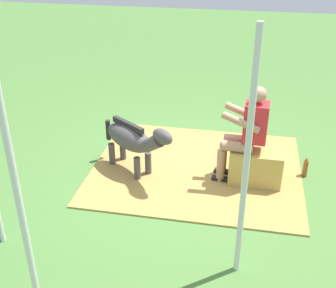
{
  "coord_description": "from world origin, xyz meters",
  "views": [
    {
      "loc": [
        -0.78,
        5.14,
        3.23
      ],
      "look_at": [
        0.18,
        0.17,
        0.55
      ],
      "focal_mm": 46.42,
      "sensor_mm": 36.0,
      "label": 1
    }
  ],
  "objects_px": {
    "person_seated": "(246,130)",
    "tent_pole_mid": "(18,196)",
    "hay_bale": "(255,166)",
    "pony_standing": "(133,139)",
    "tent_pole_left": "(246,164)",
    "soda_bottle": "(305,167)"
  },
  "relations": [
    {
      "from": "person_seated",
      "to": "tent_pole_mid",
      "type": "bearing_deg",
      "value": 55.97
    },
    {
      "from": "tent_pole_left",
      "to": "tent_pole_mid",
      "type": "xyz_separation_m",
      "value": [
        1.76,
        0.86,
        0.0
      ]
    },
    {
      "from": "tent_pole_left",
      "to": "tent_pole_mid",
      "type": "relative_size",
      "value": 1.0
    },
    {
      "from": "pony_standing",
      "to": "soda_bottle",
      "type": "height_order",
      "value": "pony_standing"
    },
    {
      "from": "tent_pole_mid",
      "to": "tent_pole_left",
      "type": "bearing_deg",
      "value": -153.91
    },
    {
      "from": "pony_standing",
      "to": "tent_pole_mid",
      "type": "relative_size",
      "value": 0.47
    },
    {
      "from": "pony_standing",
      "to": "tent_pole_left",
      "type": "height_order",
      "value": "tent_pole_left"
    },
    {
      "from": "pony_standing",
      "to": "tent_pole_left",
      "type": "bearing_deg",
      "value": 132.84
    },
    {
      "from": "tent_pole_mid",
      "to": "pony_standing",
      "type": "bearing_deg",
      "value": -95.4
    },
    {
      "from": "person_seated",
      "to": "tent_pole_left",
      "type": "bearing_deg",
      "value": 90.72
    },
    {
      "from": "pony_standing",
      "to": "tent_pole_mid",
      "type": "bearing_deg",
      "value": 84.6
    },
    {
      "from": "pony_standing",
      "to": "tent_pole_mid",
      "type": "distance_m",
      "value": 2.62
    },
    {
      "from": "hay_bale",
      "to": "tent_pole_mid",
      "type": "xyz_separation_m",
      "value": [
        1.9,
        2.57,
        1.01
      ]
    },
    {
      "from": "hay_bale",
      "to": "tent_pole_mid",
      "type": "height_order",
      "value": "tent_pole_mid"
    },
    {
      "from": "soda_bottle",
      "to": "tent_pole_mid",
      "type": "distance_m",
      "value": 4.01
    },
    {
      "from": "person_seated",
      "to": "pony_standing",
      "type": "relative_size",
      "value": 1.17
    },
    {
      "from": "tent_pole_left",
      "to": "tent_pole_mid",
      "type": "bearing_deg",
      "value": 26.09
    },
    {
      "from": "hay_bale",
      "to": "tent_pole_mid",
      "type": "bearing_deg",
      "value": 53.45
    },
    {
      "from": "pony_standing",
      "to": "tent_pole_left",
      "type": "relative_size",
      "value": 0.47
    },
    {
      "from": "hay_bale",
      "to": "tent_pole_left",
      "type": "xyz_separation_m",
      "value": [
        0.14,
        1.71,
        1.01
      ]
    },
    {
      "from": "person_seated",
      "to": "soda_bottle",
      "type": "height_order",
      "value": "person_seated"
    },
    {
      "from": "tent_pole_left",
      "to": "person_seated",
      "type": "bearing_deg",
      "value": -89.28
    }
  ]
}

